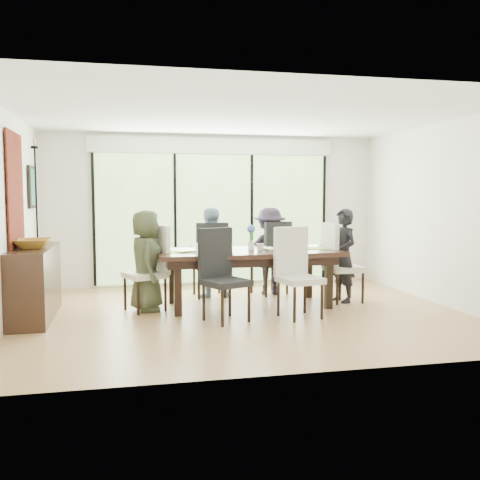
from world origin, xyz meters
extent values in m
cube|color=#96653C|center=(0.00, 0.00, -0.01)|extent=(6.00, 5.00, 0.01)
cube|color=white|center=(0.00, 0.00, 2.71)|extent=(6.00, 5.00, 0.01)
cube|color=silver|center=(0.00, 2.51, 1.35)|extent=(6.00, 0.02, 2.70)
cube|color=beige|center=(0.00, -2.51, 1.35)|extent=(6.00, 0.02, 2.70)
cube|color=silver|center=(-3.01, 0.00, 1.35)|extent=(0.02, 5.00, 2.70)
cube|color=silver|center=(3.01, 0.00, 1.35)|extent=(0.02, 5.00, 2.70)
cube|color=#598C3F|center=(0.00, 2.47, 1.20)|extent=(4.20, 0.02, 2.30)
cube|color=white|center=(0.00, 2.46, 2.50)|extent=(4.40, 0.06, 0.28)
cube|color=black|center=(-2.10, 2.46, 1.20)|extent=(0.05, 0.04, 2.30)
cube|color=black|center=(-0.70, 2.46, 1.20)|extent=(0.05, 0.04, 2.30)
cube|color=black|center=(0.70, 2.46, 1.20)|extent=(0.05, 0.04, 2.30)
cube|color=black|center=(2.10, 2.46, 1.20)|extent=(0.05, 0.04, 2.30)
cube|color=brown|center=(0.00, 3.40, -0.05)|extent=(6.00, 1.80, 0.10)
cube|color=brown|center=(0.00, 4.20, 0.55)|extent=(6.00, 0.08, 0.06)
sphere|color=#14380F|center=(-1.80, 5.20, 1.44)|extent=(3.20, 3.20, 3.20)
sphere|color=#14380F|center=(0.40, 5.80, 1.80)|extent=(4.00, 4.00, 4.00)
sphere|color=#14380F|center=(2.20, 5.00, 1.26)|extent=(2.80, 2.80, 2.80)
sphere|color=#14380F|center=(-0.60, 6.50, 1.62)|extent=(3.60, 3.60, 3.60)
cube|color=black|center=(0.18, 0.50, 0.79)|extent=(2.65, 1.21, 0.07)
cube|color=black|center=(0.18, 0.50, 0.69)|extent=(2.43, 0.99, 0.11)
cube|color=black|center=(-0.90, 0.07, 0.38)|extent=(0.10, 0.10, 0.76)
cube|color=black|center=(1.26, 0.07, 0.38)|extent=(0.10, 0.10, 0.76)
cube|color=black|center=(-0.90, 0.93, 0.38)|extent=(0.10, 0.10, 0.76)
cube|color=black|center=(1.26, 0.93, 0.38)|extent=(0.10, 0.10, 0.76)
imported|color=#3D452E|center=(-1.30, 0.50, 0.71)|extent=(0.43, 0.67, 1.42)
imported|color=black|center=(1.66, 0.50, 0.71)|extent=(0.55, 0.74, 1.42)
imported|color=#7994B0|center=(-0.27, 1.33, 0.71)|extent=(0.70, 0.49, 1.42)
imported|color=#251D2C|center=(0.73, 1.33, 0.71)|extent=(0.72, 0.51, 1.42)
cube|color=#88BA42|center=(-0.77, 0.50, 0.83)|extent=(0.49, 0.35, 0.01)
cube|color=#80A83C|center=(1.13, 0.50, 0.83)|extent=(0.49, 0.35, 0.01)
cube|color=#81B440|center=(-0.27, 0.90, 0.83)|extent=(0.49, 0.35, 0.01)
cube|color=#94C345|center=(0.73, 0.90, 0.83)|extent=(0.49, 0.35, 0.01)
cube|color=white|center=(-0.37, 0.20, 0.83)|extent=(0.49, 0.35, 0.01)
cube|color=black|center=(-0.17, 0.85, 0.84)|extent=(0.29, 0.20, 0.01)
cube|color=black|center=(0.68, 0.85, 0.84)|extent=(0.26, 0.19, 0.01)
cube|color=white|center=(0.88, 0.45, 0.83)|extent=(0.33, 0.24, 0.00)
cube|color=white|center=(-0.37, 0.20, 0.85)|extent=(0.29, 0.29, 0.03)
cube|color=#C57A17|center=(-0.37, 0.20, 0.87)|extent=(0.22, 0.22, 0.02)
cylinder|color=silver|center=(0.23, 0.55, 0.89)|extent=(0.09, 0.09, 0.13)
cylinder|color=#337226|center=(0.23, 0.55, 1.03)|extent=(0.04, 0.04, 0.18)
sphere|color=#465DAF|center=(0.23, 0.55, 1.14)|extent=(0.12, 0.12, 0.12)
imported|color=silver|center=(-0.67, 0.40, 0.84)|extent=(0.43, 0.38, 0.03)
imported|color=white|center=(-0.52, 0.65, 0.88)|extent=(0.19, 0.19, 0.11)
imported|color=white|center=(0.33, 0.40, 0.88)|extent=(0.15, 0.15, 0.10)
imported|color=white|center=(0.98, 0.60, 0.88)|extent=(0.19, 0.19, 0.11)
imported|color=white|center=(0.43, 0.55, 0.84)|extent=(0.24, 0.29, 0.02)
cube|color=black|center=(-2.76, 0.35, 0.47)|extent=(0.47, 1.68, 0.94)
imported|color=#90621F|center=(-2.76, 0.25, 1.01)|extent=(0.50, 0.50, 0.12)
cylinder|color=black|center=(-2.76, 0.70, 0.97)|extent=(0.10, 0.10, 0.04)
cylinder|color=black|center=(-2.76, 0.70, 1.63)|extent=(0.03, 0.03, 1.31)
cylinder|color=black|center=(-2.76, 0.70, 2.28)|extent=(0.10, 0.10, 0.03)
cylinder|color=silver|center=(-2.76, 0.70, 2.34)|extent=(0.04, 0.04, 0.10)
cube|color=maroon|center=(-2.97, 0.40, 1.70)|extent=(0.02, 1.00, 1.50)
cube|color=black|center=(-2.97, 1.70, 1.75)|extent=(0.03, 0.55, 0.65)
cube|color=#19504E|center=(-2.95, 1.70, 1.75)|extent=(0.01, 0.45, 0.55)
camera|label=1|loc=(-1.59, -7.06, 1.65)|focal=40.00mm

